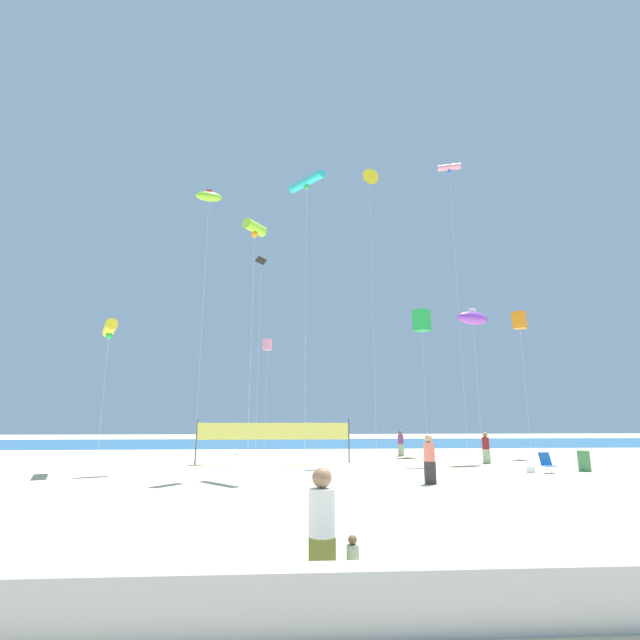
{
  "coord_description": "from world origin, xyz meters",
  "views": [
    {
      "loc": [
        -2.04,
        -16.44,
        2.37
      ],
      "look_at": [
        -0.45,
        8.2,
        7.7
      ],
      "focal_mm": 25.85,
      "sensor_mm": 36.0,
      "label": 1
    }
  ],
  "objects_px": {
    "beachgoer_plum_shirt": "(401,442)",
    "beachgoer_coral_shirt": "(429,457)",
    "beach_handbag": "(531,470)",
    "kite_yellow_tube": "(110,329)",
    "kite_cyan_tube": "(307,183)",
    "kite_black_diamond": "(261,262)",
    "kite_pink_box": "(267,345)",
    "kite_pink_tube": "(449,169)",
    "kite_yellow_delta": "(370,179)",
    "kite_lime_inflatable": "(209,197)",
    "kite_green_box": "(422,320)",
    "kite_violet_inflatable": "(473,318)",
    "volleyball_net": "(274,433)",
    "kite_orange_box": "(519,320)",
    "mother_figure": "(322,526)",
    "trash_barrel": "(584,461)",
    "kite_lime_tube": "(255,229)",
    "toddler_figure": "(353,563)",
    "beachgoer_maroon_shirt": "(486,447)",
    "folding_beach_chair": "(547,462)"
  },
  "relations": [
    {
      "from": "folding_beach_chair",
      "to": "kite_pink_box",
      "type": "bearing_deg",
      "value": 164.36
    },
    {
      "from": "beachgoer_coral_shirt",
      "to": "folding_beach_chair",
      "type": "height_order",
      "value": "beachgoer_coral_shirt"
    },
    {
      "from": "kite_lime_tube",
      "to": "kite_cyan_tube",
      "type": "bearing_deg",
      "value": 23.22
    },
    {
      "from": "beach_handbag",
      "to": "kite_lime_tube",
      "type": "relative_size",
      "value": 0.03
    },
    {
      "from": "volleyball_net",
      "to": "kite_orange_box",
      "type": "xyz_separation_m",
      "value": [
        16.5,
        3.83,
        7.38
      ]
    },
    {
      "from": "beachgoer_coral_shirt",
      "to": "beach_handbag",
      "type": "bearing_deg",
      "value": -37.94
    },
    {
      "from": "beachgoer_plum_shirt",
      "to": "beach_handbag",
      "type": "relative_size",
      "value": 5.08
    },
    {
      "from": "folding_beach_chair",
      "to": "kite_lime_tube",
      "type": "height_order",
      "value": "kite_lime_tube"
    },
    {
      "from": "beachgoer_plum_shirt",
      "to": "kite_green_box",
      "type": "height_order",
      "value": "kite_green_box"
    },
    {
      "from": "trash_barrel",
      "to": "kite_lime_tube",
      "type": "xyz_separation_m",
      "value": [
        -15.64,
        -0.44,
        11.01
      ]
    },
    {
      "from": "beach_handbag",
      "to": "kite_lime_inflatable",
      "type": "bearing_deg",
      "value": 167.08
    },
    {
      "from": "mother_figure",
      "to": "kite_cyan_tube",
      "type": "relative_size",
      "value": 0.11
    },
    {
      "from": "kite_cyan_tube",
      "to": "kite_black_diamond",
      "type": "bearing_deg",
      "value": 111.62
    },
    {
      "from": "kite_yellow_tube",
      "to": "kite_yellow_delta",
      "type": "distance_m",
      "value": 18.79
    },
    {
      "from": "kite_yellow_delta",
      "to": "kite_green_box",
      "type": "bearing_deg",
      "value": 42.85
    },
    {
      "from": "mother_figure",
      "to": "beach_handbag",
      "type": "xyz_separation_m",
      "value": [
        10.49,
        14.28,
        -0.78
      ]
    },
    {
      "from": "beachgoer_maroon_shirt",
      "to": "kite_pink_box",
      "type": "relative_size",
      "value": 0.2
    },
    {
      "from": "beachgoer_maroon_shirt",
      "to": "volleyball_net",
      "type": "xyz_separation_m",
      "value": [
        -11.69,
        0.44,
        0.74
      ]
    },
    {
      "from": "beachgoer_maroon_shirt",
      "to": "kite_lime_inflatable",
      "type": "bearing_deg",
      "value": 105.74
    },
    {
      "from": "folding_beach_chair",
      "to": "kite_pink_box",
      "type": "relative_size",
      "value": 0.11
    },
    {
      "from": "kite_orange_box",
      "to": "toddler_figure",
      "type": "bearing_deg",
      "value": -122.69
    },
    {
      "from": "beachgoer_coral_shirt",
      "to": "kite_yellow_delta",
      "type": "bearing_deg",
      "value": 21.7
    },
    {
      "from": "mother_figure",
      "to": "beachgoer_coral_shirt",
      "type": "bearing_deg",
      "value": 90.24
    },
    {
      "from": "beachgoer_coral_shirt",
      "to": "kite_yellow_tube",
      "type": "relative_size",
      "value": 0.26
    },
    {
      "from": "mother_figure",
      "to": "kite_lime_inflatable",
      "type": "bearing_deg",
      "value": 130.64
    },
    {
      "from": "kite_pink_box",
      "to": "kite_pink_tube",
      "type": "distance_m",
      "value": 18.38
    },
    {
      "from": "beachgoer_plum_shirt",
      "to": "kite_black_diamond",
      "type": "distance_m",
      "value": 15.06
    },
    {
      "from": "kite_black_diamond",
      "to": "kite_yellow_tube",
      "type": "bearing_deg",
      "value": -137.31
    },
    {
      "from": "beachgoer_plum_shirt",
      "to": "beachgoer_coral_shirt",
      "type": "height_order",
      "value": "beachgoer_coral_shirt"
    },
    {
      "from": "toddler_figure",
      "to": "kite_green_box",
      "type": "relative_size",
      "value": 0.08
    },
    {
      "from": "kite_yellow_delta",
      "to": "kite_pink_tube",
      "type": "xyz_separation_m",
      "value": [
        5.83,
        0.85,
        1.45
      ]
    },
    {
      "from": "mother_figure",
      "to": "toddler_figure",
      "type": "distance_m",
      "value": 0.66
    },
    {
      "from": "mother_figure",
      "to": "beachgoer_plum_shirt",
      "type": "relative_size",
      "value": 1.02
    },
    {
      "from": "kite_cyan_tube",
      "to": "trash_barrel",
      "type": "bearing_deg",
      "value": -2.87
    },
    {
      "from": "toddler_figure",
      "to": "folding_beach_chair",
      "type": "xyz_separation_m",
      "value": [
        10.77,
        14.1,
        0.05
      ]
    },
    {
      "from": "mother_figure",
      "to": "kite_lime_inflatable",
      "type": "relative_size",
      "value": 0.11
    },
    {
      "from": "kite_yellow_tube",
      "to": "toddler_figure",
      "type": "bearing_deg",
      "value": -58.33
    },
    {
      "from": "kite_yellow_delta",
      "to": "kite_lime_tube",
      "type": "distance_m",
      "value": 11.74
    },
    {
      "from": "beachgoer_plum_shirt",
      "to": "kite_orange_box",
      "type": "bearing_deg",
      "value": -117.8
    },
    {
      "from": "kite_yellow_delta",
      "to": "kite_lime_inflatable",
      "type": "relative_size",
      "value": 1.22
    },
    {
      "from": "kite_yellow_delta",
      "to": "toddler_figure",
      "type": "bearing_deg",
      "value": -101.43
    },
    {
      "from": "folding_beach_chair",
      "to": "kite_orange_box",
      "type": "bearing_deg",
      "value": 96.31
    },
    {
      "from": "kite_yellow_tube",
      "to": "kite_lime_inflatable",
      "type": "relative_size",
      "value": 0.46
    },
    {
      "from": "kite_cyan_tube",
      "to": "kite_yellow_tube",
      "type": "height_order",
      "value": "kite_cyan_tube"
    },
    {
      "from": "folding_beach_chair",
      "to": "kite_green_box",
      "type": "relative_size",
      "value": 0.09
    },
    {
      "from": "mother_figure",
      "to": "toddler_figure",
      "type": "height_order",
      "value": "mother_figure"
    },
    {
      "from": "beach_handbag",
      "to": "kite_yellow_delta",
      "type": "relative_size",
      "value": 0.02
    },
    {
      "from": "kite_yellow_delta",
      "to": "kite_black_diamond",
      "type": "bearing_deg",
      "value": 169.44
    },
    {
      "from": "kite_violet_inflatable",
      "to": "kite_lime_inflatable",
      "type": "distance_m",
      "value": 17.16
    },
    {
      "from": "beach_handbag",
      "to": "kite_yellow_tube",
      "type": "distance_m",
      "value": 21.0
    }
  ]
}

